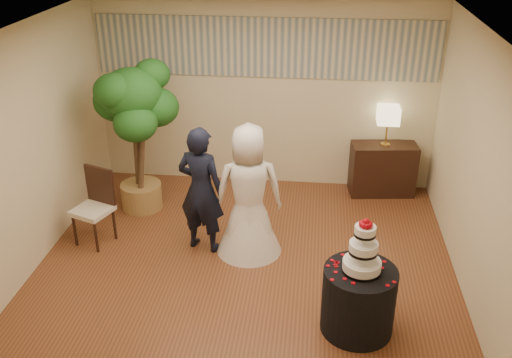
# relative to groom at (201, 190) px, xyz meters

# --- Properties ---
(floor) EXTENTS (5.00, 5.00, 0.00)m
(floor) POSITION_rel_groom_xyz_m (0.58, -0.50, -0.82)
(floor) COLOR brown
(floor) RESTS_ON ground
(ceiling) EXTENTS (5.00, 5.00, 0.00)m
(ceiling) POSITION_rel_groom_xyz_m (0.58, -0.50, 1.98)
(ceiling) COLOR white
(ceiling) RESTS_ON wall_back
(wall_back) EXTENTS (5.00, 0.06, 2.80)m
(wall_back) POSITION_rel_groom_xyz_m (0.58, 2.00, 0.58)
(wall_back) COLOR beige
(wall_back) RESTS_ON ground
(wall_front) EXTENTS (5.00, 0.06, 2.80)m
(wall_front) POSITION_rel_groom_xyz_m (0.58, -3.00, 0.58)
(wall_front) COLOR beige
(wall_front) RESTS_ON ground
(wall_left) EXTENTS (0.06, 5.00, 2.80)m
(wall_left) POSITION_rel_groom_xyz_m (-1.92, -0.50, 0.58)
(wall_left) COLOR beige
(wall_left) RESTS_ON ground
(wall_right) EXTENTS (0.06, 5.00, 2.80)m
(wall_right) POSITION_rel_groom_xyz_m (3.08, -0.50, 0.58)
(wall_right) COLOR beige
(wall_right) RESTS_ON ground
(mural_border) EXTENTS (4.90, 0.02, 0.85)m
(mural_border) POSITION_rel_groom_xyz_m (0.58, 1.98, 1.28)
(mural_border) COLOR #9FA190
(mural_border) RESTS_ON wall_back
(groom) EXTENTS (0.68, 0.53, 1.63)m
(groom) POSITION_rel_groom_xyz_m (0.00, 0.00, 0.00)
(groom) COLOR black
(groom) RESTS_ON floor
(bride) EXTENTS (0.95, 0.94, 1.68)m
(bride) POSITION_rel_groom_xyz_m (0.59, -0.01, 0.02)
(bride) COLOR white
(bride) RESTS_ON floor
(cake_table) EXTENTS (0.95, 0.95, 0.72)m
(cake_table) POSITION_rel_groom_xyz_m (1.86, -1.34, -0.46)
(cake_table) COLOR black
(cake_table) RESTS_ON floor
(wedding_cake) EXTENTS (0.38, 0.38, 0.59)m
(wedding_cake) POSITION_rel_groom_xyz_m (1.86, -1.34, 0.20)
(wedding_cake) COLOR white
(wedding_cake) RESTS_ON cake_table
(console) EXTENTS (0.98, 0.53, 0.78)m
(console) POSITION_rel_groom_xyz_m (2.37, 1.77, -0.42)
(console) COLOR black
(console) RESTS_ON floor
(table_lamp) EXTENTS (0.31, 0.31, 0.58)m
(table_lamp) POSITION_rel_groom_xyz_m (2.37, 1.77, 0.26)
(table_lamp) COLOR #D1C089
(table_lamp) RESTS_ON console
(ficus_tree) EXTENTS (1.43, 1.43, 2.16)m
(ficus_tree) POSITION_rel_groom_xyz_m (-1.08, 0.93, 0.26)
(ficus_tree) COLOR #1E591C
(ficus_tree) RESTS_ON floor
(side_chair) EXTENTS (0.59, 0.60, 0.99)m
(side_chair) POSITION_rel_groom_xyz_m (-1.40, -0.04, -0.32)
(side_chair) COLOR black
(side_chair) RESTS_ON floor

